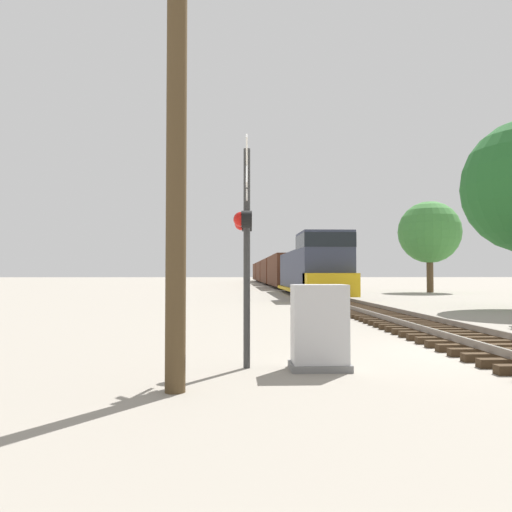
{
  "coord_description": "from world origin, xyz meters",
  "views": [
    {
      "loc": [
        -5.61,
        -10.2,
        1.68
      ],
      "look_at": [
        -4.78,
        8.98,
        2.34
      ],
      "focal_mm": 35.0,
      "sensor_mm": 36.0,
      "label": 1
    }
  ],
  "objects_px": {
    "freight_train": "(274,271)",
    "relay_cabinet": "(319,328)",
    "crossing_signal_near": "(245,233)",
    "tree_mid_background": "(429,232)",
    "utility_pole": "(177,45)"
  },
  "relations": [
    {
      "from": "crossing_signal_near",
      "to": "relay_cabinet",
      "type": "bearing_deg",
      "value": 82.1
    },
    {
      "from": "utility_pole",
      "to": "tree_mid_background",
      "type": "relative_size",
      "value": 1.21
    },
    {
      "from": "relay_cabinet",
      "to": "utility_pole",
      "type": "xyz_separation_m",
      "value": [
        -2.31,
        -1.53,
        4.25
      ]
    },
    {
      "from": "freight_train",
      "to": "tree_mid_background",
      "type": "bearing_deg",
      "value": -67.11
    },
    {
      "from": "freight_train",
      "to": "crossing_signal_near",
      "type": "bearing_deg",
      "value": -95.04
    },
    {
      "from": "freight_train",
      "to": "tree_mid_background",
      "type": "xyz_separation_m",
      "value": [
        11.52,
        -27.29,
        3.34
      ]
    },
    {
      "from": "relay_cabinet",
      "to": "utility_pole",
      "type": "relative_size",
      "value": 0.15
    },
    {
      "from": "crossing_signal_near",
      "to": "tree_mid_background",
      "type": "bearing_deg",
      "value": 155.39
    },
    {
      "from": "freight_train",
      "to": "relay_cabinet",
      "type": "distance_m",
      "value": 61.76
    },
    {
      "from": "freight_train",
      "to": "relay_cabinet",
      "type": "xyz_separation_m",
      "value": [
        -4.13,
        -61.61,
        -1.2
      ]
    },
    {
      "from": "freight_train",
      "to": "utility_pole",
      "type": "height_order",
      "value": "utility_pole"
    },
    {
      "from": "crossing_signal_near",
      "to": "utility_pole",
      "type": "height_order",
      "value": "utility_pole"
    },
    {
      "from": "relay_cabinet",
      "to": "crossing_signal_near",
      "type": "bearing_deg",
      "value": 170.3
    },
    {
      "from": "relay_cabinet",
      "to": "tree_mid_background",
      "type": "bearing_deg",
      "value": 65.49
    },
    {
      "from": "crossing_signal_near",
      "to": "tree_mid_background",
      "type": "relative_size",
      "value": 0.51
    }
  ]
}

